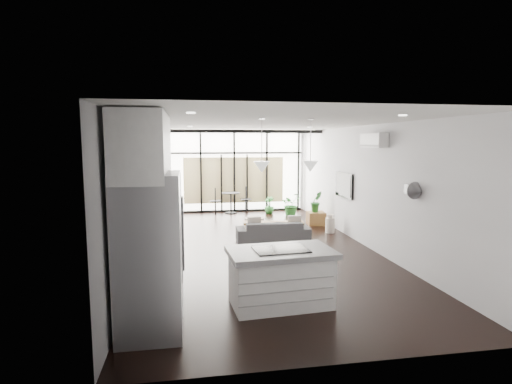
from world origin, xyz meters
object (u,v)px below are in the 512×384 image
object	(u,v)px
pouf	(254,226)
tv	(344,185)
milk_can	(330,224)
sofa	(273,228)
console_bench	(274,231)
island	(281,277)
fridge	(150,254)

from	to	relation	value
pouf	tv	size ratio (longest dim) A/B	0.47
pouf	milk_can	distance (m)	2.05
sofa	console_bench	distance (m)	0.15
island	tv	distance (m)	5.16
sofa	tv	world-z (taller)	tv
island	pouf	bearing A→B (deg)	80.99
console_bench	tv	xyz separation A→B (m)	(1.98, 0.46, 1.06)
island	fridge	distance (m)	1.99
console_bench	milk_can	world-z (taller)	milk_can
pouf	milk_can	world-z (taller)	milk_can
tv	fridge	bearing A→B (deg)	-132.91
pouf	tv	distance (m)	2.60
milk_can	console_bench	bearing A→B (deg)	-159.65
island	sofa	xyz separation A→B (m)	(0.67, 3.75, -0.07)
island	tv	bearing A→B (deg)	53.45
milk_can	tv	world-z (taller)	tv
pouf	island	bearing A→B (deg)	-94.44
fridge	milk_can	xyz separation A→B (m)	(4.21, 5.01, -0.77)
island	tv	size ratio (longest dim) A/B	1.40
island	fridge	size ratio (longest dim) A/B	0.76
fridge	pouf	distance (m)	5.77
sofa	milk_can	world-z (taller)	sofa
fridge	tv	xyz separation A→B (m)	(4.51, 4.85, 0.28)
island	pouf	size ratio (longest dim) A/B	2.97
milk_can	tv	xyz separation A→B (m)	(0.30, -0.16, 1.05)
fridge	pouf	xyz separation A→B (m)	(2.19, 5.28, -0.81)
fridge	pouf	size ratio (longest dim) A/B	3.92
island	pouf	xyz separation A→B (m)	(0.37, 4.74, -0.21)
island	milk_can	world-z (taller)	island
sofa	tv	size ratio (longest dim) A/B	1.61
island	sofa	bearing A→B (deg)	75.27
sofa	pouf	xyz separation A→B (m)	(-0.30, 0.99, -0.14)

